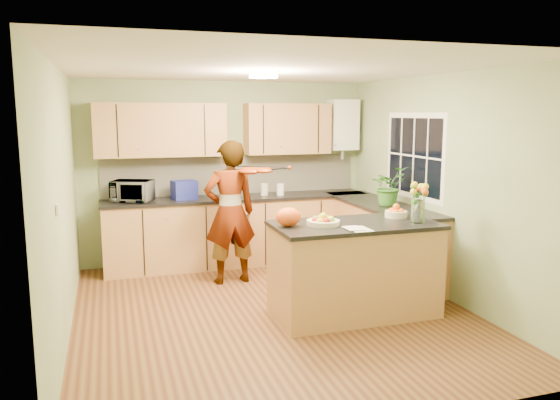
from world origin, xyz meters
name	(u,v)px	position (x,y,z in m)	size (l,w,h in m)	color
floor	(272,312)	(0.00, 0.00, 0.00)	(4.50, 4.50, 0.00)	#512B17
ceiling	(272,69)	(0.00, 0.00, 2.50)	(4.00, 4.50, 0.02)	white
wall_back	(226,172)	(0.00, 2.25, 1.25)	(4.00, 0.02, 2.50)	gray
wall_front	(375,245)	(0.00, -2.25, 1.25)	(4.00, 0.02, 2.50)	gray
wall_left	(62,204)	(-2.00, 0.00, 1.25)	(0.02, 4.50, 2.50)	gray
wall_right	(442,187)	(2.00, 0.00, 1.25)	(0.02, 4.50, 2.50)	gray
back_counter	(239,230)	(0.10, 1.95, 0.47)	(3.64, 0.62, 0.94)	#AB7344
right_counter	(380,239)	(1.70, 0.85, 0.47)	(0.62, 2.24, 0.94)	#AB7344
splashback	(233,175)	(0.10, 2.23, 1.20)	(3.60, 0.02, 0.52)	beige
upper_cabinets	(215,129)	(-0.18, 2.08, 1.85)	(3.20, 0.34, 0.70)	#AB7344
boiler	(343,125)	(1.70, 2.09, 1.90)	(0.40, 0.30, 0.86)	white
window_right	(414,156)	(1.99, 0.60, 1.55)	(0.01, 1.30, 1.05)	white
light_switch	(57,210)	(-1.99, -0.60, 1.30)	(0.02, 0.09, 0.09)	white
ceiling_lamp	(264,75)	(0.00, 0.30, 2.46)	(0.30, 0.30, 0.07)	#FFEABF
peninsula_island	(354,269)	(0.79, -0.30, 0.48)	(1.68, 0.86, 0.96)	#AB7344
fruit_dish	(323,220)	(0.44, -0.30, 1.01)	(0.33, 0.33, 0.12)	beige
orange_bowl	(396,212)	(1.34, -0.15, 1.02)	(0.24, 0.24, 0.14)	beige
flower_vase	(418,190)	(1.39, -0.48, 1.30)	(0.28, 0.28, 0.51)	silver
orange_bag	(288,217)	(0.09, -0.25, 1.06)	(0.25, 0.21, 0.19)	#EA5213
papers	(359,229)	(0.69, -0.60, 0.97)	(0.19, 0.26, 0.01)	silver
violinist	(230,212)	(-0.19, 1.14, 0.88)	(0.64, 0.42, 1.75)	tan
violin	(250,171)	(0.01, 0.92, 1.40)	(0.66, 0.26, 0.13)	#521305
microwave	(132,191)	(-1.30, 1.94, 1.08)	(0.49, 0.33, 0.27)	white
blue_box	(184,190)	(-0.63, 1.94, 1.06)	(0.31, 0.23, 0.25)	navy
kettle	(239,188)	(0.11, 1.92, 1.06)	(0.15, 0.15, 0.29)	#B1B1B5
jar_cream	(264,189)	(0.48, 1.96, 1.02)	(0.11, 0.11, 0.16)	beige
jar_white	(280,189)	(0.69, 1.90, 1.02)	(0.10, 0.10, 0.16)	white
potted_plant	(388,186)	(1.70, 0.69, 1.18)	(0.44, 0.38, 0.48)	#3A7C29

